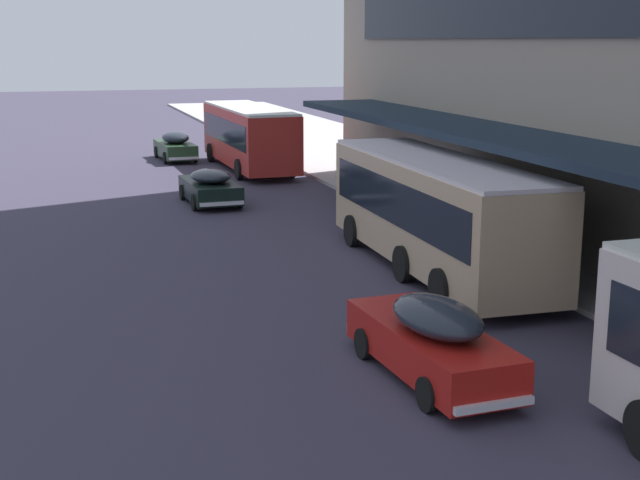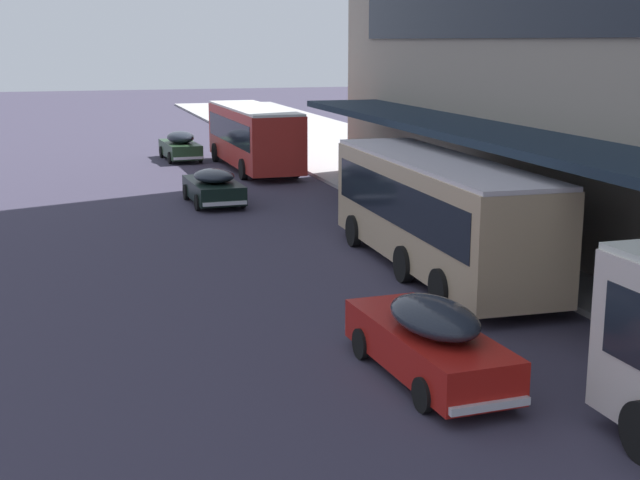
{
  "view_description": "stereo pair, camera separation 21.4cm",
  "coord_description": "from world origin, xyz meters",
  "px_view_note": "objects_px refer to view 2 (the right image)",
  "views": [
    {
      "loc": [
        -6.01,
        -1.6,
        6.41
      ],
      "look_at": [
        0.43,
        19.3,
        1.5
      ],
      "focal_mm": 50.0,
      "sensor_mm": 36.0,
      "label": 1
    },
    {
      "loc": [
        -5.8,
        -1.66,
        6.41
      ],
      "look_at": [
        0.43,
        19.3,
        1.5
      ],
      "focal_mm": 50.0,
      "sensor_mm": 36.0,
      "label": 2
    }
  ],
  "objects_px": {
    "transit_bus_kerbside_far": "(437,208)",
    "transit_bus_kerbside_rear": "(253,134)",
    "sedan_far_back": "(180,146)",
    "sedan_oncoming_rear": "(214,186)",
    "sedan_second_mid": "(429,340)"
  },
  "relations": [
    {
      "from": "sedan_oncoming_rear",
      "to": "sedan_far_back",
      "type": "bearing_deg",
      "value": 87.61
    },
    {
      "from": "transit_bus_kerbside_rear",
      "to": "sedan_second_mid",
      "type": "bearing_deg",
      "value": -95.79
    },
    {
      "from": "sedan_oncoming_rear",
      "to": "sedan_second_mid",
      "type": "bearing_deg",
      "value": -87.99
    },
    {
      "from": "sedan_second_mid",
      "to": "sedan_far_back",
      "type": "bearing_deg",
      "value": 90.2
    },
    {
      "from": "sedan_second_mid",
      "to": "transit_bus_kerbside_far",
      "type": "bearing_deg",
      "value": 65.37
    },
    {
      "from": "transit_bus_kerbside_rear",
      "to": "sedan_second_mid",
      "type": "relative_size",
      "value": 2.13
    },
    {
      "from": "sedan_second_mid",
      "to": "transit_bus_kerbside_rear",
      "type": "bearing_deg",
      "value": 84.21
    },
    {
      "from": "transit_bus_kerbside_far",
      "to": "transit_bus_kerbside_rear",
      "type": "bearing_deg",
      "value": 91.36
    },
    {
      "from": "transit_bus_kerbside_rear",
      "to": "sedan_second_mid",
      "type": "xyz_separation_m",
      "value": [
        -2.95,
        -29.11,
        -1.02
      ]
    },
    {
      "from": "sedan_far_back",
      "to": "sedan_second_mid",
      "type": "bearing_deg",
      "value": -89.8
    },
    {
      "from": "transit_bus_kerbside_rear",
      "to": "sedan_oncoming_rear",
      "type": "distance_m",
      "value": 9.92
    },
    {
      "from": "sedan_oncoming_rear",
      "to": "sedan_second_mid",
      "type": "height_order",
      "value": "sedan_second_mid"
    },
    {
      "from": "transit_bus_kerbside_rear",
      "to": "sedan_far_back",
      "type": "height_order",
      "value": "transit_bus_kerbside_rear"
    },
    {
      "from": "sedan_oncoming_rear",
      "to": "sedan_far_back",
      "type": "distance_m",
      "value": 13.86
    },
    {
      "from": "transit_bus_kerbside_far",
      "to": "sedan_far_back",
      "type": "height_order",
      "value": "transit_bus_kerbside_far"
    }
  ]
}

